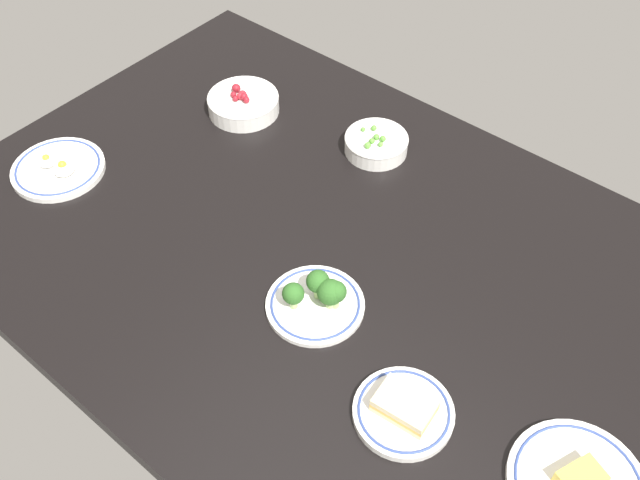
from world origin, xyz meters
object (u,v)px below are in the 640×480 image
plate_sandwich (404,410)px  bowl_berries (243,103)px  plate_eggs (58,168)px  plate_broccoli (318,298)px  bowl_peas (376,143)px

plate_sandwich → bowl_berries: 88.18cm
plate_sandwich → plate_eggs: plate_eggs is taller
bowl_berries → plate_broccoli: size_ratio=0.93×
plate_broccoli → plate_eggs: 69.08cm
plate_broccoli → plate_eggs: plate_broccoli is taller
plate_eggs → plate_broccoli: bearing=6.7°
bowl_berries → plate_eggs: (-16.72, -42.28, -1.38)cm
plate_sandwich → bowl_berries: (-77.31, 42.41, 0.96)cm
bowl_berries → bowl_peas: 34.72cm
plate_sandwich → bowl_berries: size_ratio=0.99×
bowl_berries → plate_eggs: bearing=-111.6°
bowl_berries → plate_broccoli: 62.15cm
plate_broccoli → bowl_peas: 46.59cm
plate_sandwich → plate_eggs: 94.03cm
bowl_peas → bowl_berries: bearing=-165.6°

